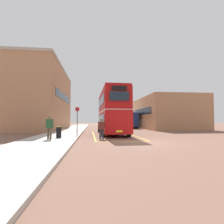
{
  "coord_description": "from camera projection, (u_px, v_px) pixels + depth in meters",
  "views": [
    {
      "loc": [
        -3.32,
        -12.31,
        1.57
      ],
      "look_at": [
        -1.03,
        8.63,
        2.52
      ],
      "focal_mm": 28.67,
      "sensor_mm": 36.0,
      "label": 1
    }
  ],
  "objects": [
    {
      "name": "bay_marking_yellow",
      "position": [
        114.0,
        136.0,
        17.88
      ],
      "size": [
        4.35,
        11.82,
        0.01
      ],
      "color": "gold",
      "rests_on": "ground"
    },
    {
      "name": "pedestrian_boarding",
      "position": [
        102.0,
        127.0,
        14.59
      ],
      "size": [
        0.56,
        0.28,
        1.69
      ],
      "color": "#2D2D38",
      "rests_on": "ground"
    },
    {
      "name": "depot_building_right",
      "position": [
        166.0,
        113.0,
        32.61
      ],
      "size": [
        9.02,
        13.78,
        5.59
      ],
      "color": "#AD7A56",
      "rests_on": "ground"
    },
    {
      "name": "brick_building_left",
      "position": [
        46.0,
        99.0,
        29.59
      ],
      "size": [
        5.96,
        18.23,
        10.05
      ],
      "color": "#AD7A56",
      "rests_on": "ground"
    },
    {
      "name": "sidewalk_left",
      "position": [
        72.0,
        129.0,
        28.49
      ],
      "size": [
        4.0,
        57.6,
        0.14
      ],
      "primitive_type": "cube",
      "color": "#B2ADA3",
      "rests_on": "ground"
    },
    {
      "name": "double_decker_bus",
      "position": [
        112.0,
        112.0,
        19.82
      ],
      "size": [
        2.89,
        9.8,
        4.75
      ],
      "color": "black",
      "rests_on": "ground"
    },
    {
      "name": "litter_bin",
      "position": [
        59.0,
        132.0,
        14.46
      ],
      "size": [
        0.44,
        0.44,
        0.9
      ],
      "color": "black",
      "rests_on": "sidewalk_left"
    },
    {
      "name": "ground_plane",
      "position": [
        115.0,
        130.0,
        26.81
      ],
      "size": [
        135.6,
        135.6,
        0.0
      ],
      "primitive_type": "plane",
      "color": "brown"
    },
    {
      "name": "single_deck_bus",
      "position": [
        129.0,
        120.0,
        36.37
      ],
      "size": [
        3.16,
        9.49,
        3.02
      ],
      "color": "black",
      "rests_on": "ground"
    },
    {
      "name": "pedestrian_waiting_near",
      "position": [
        49.0,
        126.0,
        13.23
      ],
      "size": [
        0.54,
        0.42,
        1.75
      ],
      "color": "#473828",
      "rests_on": "sidewalk_left"
    },
    {
      "name": "bus_stop_sign",
      "position": [
        77.0,
        118.0,
        17.92
      ],
      "size": [
        0.43,
        0.15,
        2.74
      ],
      "color": "#4C4C51",
      "rests_on": "sidewalk_left"
    }
  ]
}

